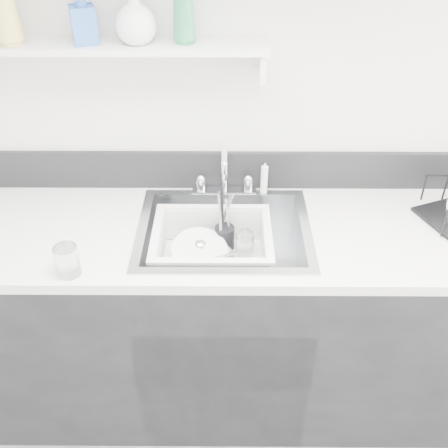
{
  "coord_description": "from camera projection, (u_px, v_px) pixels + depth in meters",
  "views": [
    {
      "loc": [
        0.01,
        -0.37,
        2.07
      ],
      "look_at": [
        0.0,
        1.14,
        0.98
      ],
      "focal_mm": 42.0,
      "sensor_mm": 36.0,
      "label": 1
    }
  ],
  "objects": [
    {
      "name": "wash_tub",
      "position": [
        212.0,
        249.0,
        1.97
      ],
      "size": [
        0.48,
        0.41,
        0.17
      ],
      "primitive_type": null,
      "rotation": [
        0.0,
        0.0,
        0.11
      ],
      "color": "silver",
      "rests_on": "sink"
    },
    {
      "name": "wall_shelf",
      "position": [
        122.0,
        49.0,
        1.78
      ],
      "size": [
        1.0,
        0.16,
        0.12
      ],
      "color": "silver",
      "rests_on": "room_shell"
    },
    {
      "name": "soap_bottle_d",
      "position": [
        184.0,
        12.0,
        1.71
      ],
      "size": [
        0.1,
        0.1,
        0.2
      ],
      "primitive_type": "imported",
      "rotation": [
        0.0,
        0.0,
        0.41
      ],
      "color": "#2A7E4E",
      "rests_on": "wall_shelf"
    },
    {
      "name": "side_sprayer",
      "position": [
        264.0,
        178.0,
        2.1
      ],
      "size": [
        0.03,
        0.03,
        0.14
      ],
      "primitive_type": "cylinder",
      "color": "silver",
      "rests_on": "counter_run"
    },
    {
      "name": "sink",
      "position": [
        224.0,
        248.0,
        1.99
      ],
      "size": [
        0.64,
        0.52,
        0.2
      ],
      "primitive_type": null,
      "color": "silver",
      "rests_on": "counter_run"
    },
    {
      "name": "utensil_cup",
      "position": [
        225.0,
        236.0,
        2.06
      ],
      "size": [
        0.08,
        0.08,
        0.26
      ],
      "rotation": [
        0.0,
        0.0,
        0.36
      ],
      "color": "black",
      "rests_on": "wash_tub"
    },
    {
      "name": "soap_bottle_a",
      "position": [
        4.0,
        9.0,
        1.69
      ],
      "size": [
        0.09,
        0.09,
        0.23
      ],
      "primitive_type": "imported",
      "rotation": [
        0.0,
        0.0,
        -0.01
      ],
      "color": "#D9C562",
      "rests_on": "wall_shelf"
    },
    {
      "name": "plate_stack",
      "position": [
        203.0,
        258.0,
        2.0
      ],
      "size": [
        0.27,
        0.26,
        0.1
      ],
      "rotation": [
        0.0,
        0.0,
        0.15
      ],
      "color": "white",
      "rests_on": "wash_tub"
    },
    {
      "name": "tumbler_counter",
      "position": [
        67.0,
        261.0,
        1.7
      ],
      "size": [
        0.09,
        0.09,
        0.11
      ],
      "primitive_type": "cylinder",
      "rotation": [
        0.0,
        0.0,
        -0.16
      ],
      "color": "white",
      "rests_on": "counter_run"
    },
    {
      "name": "bowl_small",
      "position": [
        244.0,
        272.0,
        1.95
      ],
      "size": [
        0.12,
        0.12,
        0.03
      ],
      "primitive_type": "imported",
      "rotation": [
        0.0,
        0.0,
        -0.17
      ],
      "color": "white",
      "rests_on": "wash_tub"
    },
    {
      "name": "faucet",
      "position": [
        224.0,
        181.0,
        2.1
      ],
      "size": [
        0.26,
        0.18,
        0.23
      ],
      "color": "silver",
      "rests_on": "counter_run"
    },
    {
      "name": "ladle",
      "position": [
        210.0,
        259.0,
        1.98
      ],
      "size": [
        0.23,
        0.25,
        0.07
      ],
      "primitive_type": null,
      "rotation": [
        0.0,
        0.0,
        -0.86
      ],
      "color": "silver",
      "rests_on": "wash_tub"
    },
    {
      "name": "room_shell",
      "position": [
        221.0,
        143.0,
        0.84
      ],
      "size": [
        3.5,
        3.0,
        2.6
      ],
      "color": "silver",
      "rests_on": "ground"
    },
    {
      "name": "tumbler_in_tub",
      "position": [
        245.0,
        244.0,
        2.03
      ],
      "size": [
        0.08,
        0.08,
        0.1
      ],
      "primitive_type": "cylinder",
      "rotation": [
        0.0,
        0.0,
        -0.05
      ],
      "color": "white",
      "rests_on": "wash_tub"
    },
    {
      "name": "backsplash",
      "position": [
        225.0,
        170.0,
        2.13
      ],
      "size": [
        3.2,
        0.02,
        0.16
      ],
      "primitive_type": "cube",
      "color": "black",
      "rests_on": "counter_run"
    },
    {
      "name": "soap_bottle_b",
      "position": [
        82.0,
        16.0,
        1.71
      ],
      "size": [
        0.1,
        0.1,
        0.18
      ],
      "primitive_type": "imported",
      "rotation": [
        0.0,
        0.0,
        0.32
      ],
      "color": "blue",
      "rests_on": "wall_shelf"
    },
    {
      "name": "counter_run",
      "position": [
        224.0,
        317.0,
        2.2
      ],
      "size": [
        3.2,
        0.62,
        0.92
      ],
      "color": "black",
      "rests_on": "ground"
    },
    {
      "name": "soap_bottle_c",
      "position": [
        135.0,
        16.0,
        1.71
      ],
      "size": [
        0.16,
        0.16,
        0.18
      ],
      "primitive_type": "imported",
      "rotation": [
        0.0,
        0.0,
        -0.21
      ],
      "color": "white",
      "rests_on": "wall_shelf"
    }
  ]
}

